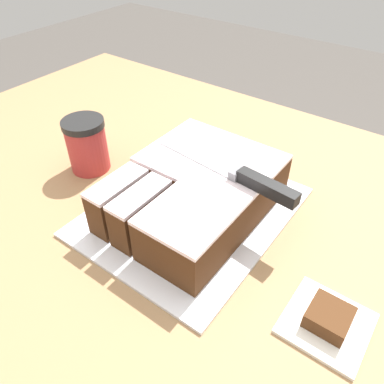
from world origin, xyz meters
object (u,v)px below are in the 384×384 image
Objects in this scene: coffee_cup at (87,145)px; brownie at (329,317)px; cake_board at (192,211)px; knife at (250,179)px; cake at (195,191)px.

coffee_cup is 2.04× the size of brownie.
knife reaches higher than cake_board.
brownie is (0.29, -0.08, -0.03)m from cake.
brownie is at bearing -14.62° from cake_board.
cake is at bearing 52.47° from cake_board.
brownie is at bearing -15.54° from cake.
coffee_cup is at bearing -177.02° from cake_board.
cake_board is at bearing 165.38° from brownie.
coffee_cup reaches higher than brownie.
knife and coffee_cup have the same top height.
cake is 5.45× the size of brownie.
cake is 1.06× the size of knife.
knife is 2.51× the size of coffee_cup.
cake is at bearing 3.82° from coffee_cup.
coffee_cup is at bearing 173.60° from brownie.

